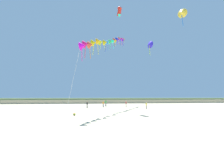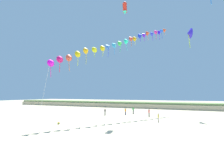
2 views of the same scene
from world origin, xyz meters
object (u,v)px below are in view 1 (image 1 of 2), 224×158
person_near_right (106,103)px  large_kite_high_solo (119,12)px  person_near_left (87,104)px  person_far_left (146,105)px  person_far_right (103,104)px  large_kite_low_lead (149,45)px  large_kite_mid_trail (182,13)px  beach_ball (74,114)px  person_mid_center (126,103)px

person_near_right → large_kite_high_solo: 23.13m
person_near_left → person_far_left: size_ratio=1.02×
person_far_right → large_kite_low_lead: (13.96, 2.93, 17.25)m
person_near_right → large_kite_low_lead: size_ratio=0.39×
person_near_right → person_far_right: size_ratio=1.12×
person_far_left → large_kite_mid_trail: bearing=-9.6°
person_near_left → person_far_left: person_near_left is taller
person_far_right → large_kite_mid_trail: size_ratio=0.36×
person_far_left → person_near_right: bearing=126.6°
person_far_right → large_kite_mid_trail: 28.28m
large_kite_mid_trail → beach_ball: 31.89m
person_mid_center → person_far_right: 5.79m
person_far_right → beach_ball: (-5.34, -16.17, -0.72)m
person_far_left → large_kite_mid_trail: 22.44m
large_kite_high_solo → person_far_right: bearing=110.0°
beach_ball → large_kite_low_lead: bearing=44.7°
person_far_left → large_kite_high_solo: size_ratio=0.59×
person_near_left → beach_ball: 13.71m
person_near_right → beach_ball: person_near_right is taller
person_mid_center → large_kite_low_lead: 19.51m
person_far_left → large_kite_high_solo: 21.34m
person_mid_center → large_kite_high_solo: (-2.84, -6.68, 20.43)m
person_mid_center → person_near_right: bearing=139.1°
large_kite_low_lead → large_kite_high_solo: bearing=-136.0°
person_far_right → beach_ball: 17.05m
person_near_right → large_kite_mid_trail: large_kite_mid_trail is taller
large_kite_high_solo → beach_ball: large_kite_high_solo is taller
person_far_right → person_near_right: bearing=72.4°
person_far_left → large_kite_high_solo: large_kite_high_solo is taller
person_near_right → person_mid_center: 6.27m
large_kite_high_solo → beach_ball: 24.23m
person_mid_center → large_kite_high_solo: size_ratio=0.66×
person_near_right → large_kite_mid_trail: bearing=-36.1°
person_far_right → large_kite_high_solo: 22.11m
large_kite_mid_trail → beach_ball: large_kite_mid_trail is taller
person_far_left → large_kite_low_lead: large_kite_low_lead is taller
person_mid_center → beach_ball: person_mid_center is taller
person_near_left → person_mid_center: bearing=8.4°
person_near_right → large_kite_mid_trail: (16.19, -11.81, 20.58)m
person_far_right → large_kite_high_solo: bearing=-70.0°
large_kite_high_solo → large_kite_mid_trail: bearing=-4.1°
person_near_right → person_far_left: 12.92m
person_near_left → person_mid_center: 9.75m
person_far_right → large_kite_high_solo: (2.85, -7.81, 20.49)m
person_near_right → person_far_right: (-0.94, -2.97, -0.11)m
large_kite_mid_trail → large_kite_high_solo: bearing=175.9°
person_far_left → person_far_right: size_ratio=0.96×
person_near_right → person_far_left: bearing=-53.4°
large_kite_low_lead → beach_ball: (-19.30, -19.10, -17.97)m
large_kite_mid_trail → large_kite_low_lead: bearing=105.1°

